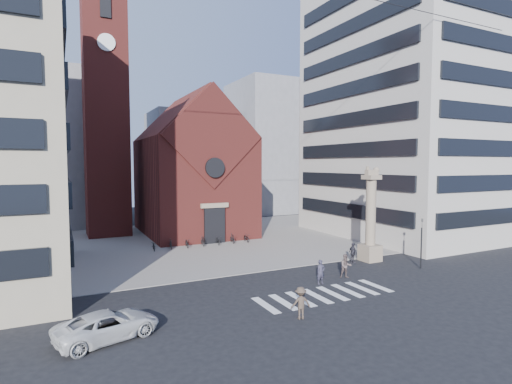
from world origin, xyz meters
TOP-DOWN VIEW (x-y plane):
  - ground at (0.00, 0.00)m, footprint 120.00×120.00m
  - piazza at (0.00, 19.00)m, footprint 46.00×30.00m
  - zebra_crossing at (0.55, -3.00)m, footprint 10.20×3.20m
  - church at (0.00, 25.04)m, footprint 12.00×16.65m
  - campanile at (-10.00, 28.00)m, footprint 5.50×5.50m
  - building_right at (24.00, 12.00)m, footprint 18.00×22.00m
  - bg_block_left at (-20.00, 40.00)m, footprint 16.00×14.00m
  - bg_block_mid at (6.00, 45.00)m, footprint 14.00×12.00m
  - bg_block_right at (22.00, 42.00)m, footprint 16.00×14.00m
  - lion_column at (10.01, 3.00)m, footprint 1.63×1.60m
  - traffic_light at (12.00, -1.00)m, footprint 0.13×0.16m
  - white_car at (-13.44, -3.76)m, footprint 5.61×3.71m
  - pedestrian_0 at (1.77, -0.83)m, footprint 0.66×0.44m
  - pedestrian_1 at (4.45, -0.40)m, footprint 1.08×0.96m
  - pedestrian_2 at (8.02, 3.00)m, footprint 0.54×1.12m
  - pedestrian_3 at (-3.22, -5.84)m, footprint 1.30×0.87m
  - scooter_0 at (-6.91, 16.06)m, footprint 0.86×1.86m
  - scooter_1 at (-5.17, 16.06)m, footprint 0.72×1.79m
  - scooter_2 at (-3.43, 16.06)m, footprint 0.86×1.86m
  - scooter_3 at (-1.68, 16.06)m, footprint 0.72×1.79m
  - scooter_4 at (0.06, 16.06)m, footprint 0.86×1.86m
  - scooter_5 at (1.80, 16.06)m, footprint 0.72×1.79m
  - scooter_6 at (3.55, 16.06)m, footprint 0.86×1.86m

SIDE VIEW (x-z plane):
  - ground at x=0.00m, z-range 0.00..0.00m
  - zebra_crossing at x=0.55m, z-range 0.00..0.01m
  - piazza at x=0.00m, z-range 0.00..0.05m
  - scooter_0 at x=-6.91m, z-range 0.05..0.99m
  - scooter_2 at x=-3.43m, z-range 0.05..0.99m
  - scooter_4 at x=0.06m, z-range 0.05..0.99m
  - scooter_6 at x=3.55m, z-range 0.05..0.99m
  - scooter_1 at x=-5.17m, z-range 0.05..1.09m
  - scooter_3 at x=-1.68m, z-range 0.05..1.09m
  - scooter_5 at x=1.80m, z-range 0.05..1.09m
  - white_car at x=-13.44m, z-range 0.00..1.43m
  - pedestrian_0 at x=1.77m, z-range 0.00..1.80m
  - pedestrian_3 at x=-3.22m, z-range 0.00..1.86m
  - pedestrian_1 at x=4.45m, z-range 0.00..1.86m
  - pedestrian_2 at x=8.02m, z-range 0.00..1.86m
  - traffic_light at x=12.00m, z-range 0.14..4.44m
  - lion_column at x=10.01m, z-range -0.88..7.79m
  - church at x=0.00m, z-range -1.02..16.98m
  - bg_block_mid at x=6.00m, z-range 0.00..18.00m
  - bg_block_left at x=-20.00m, z-range 0.00..22.00m
  - bg_block_right at x=22.00m, z-range 0.00..24.00m
  - campanile at x=-10.00m, z-range 0.14..31.34m
  - building_right at x=24.00m, z-range 0.00..32.00m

